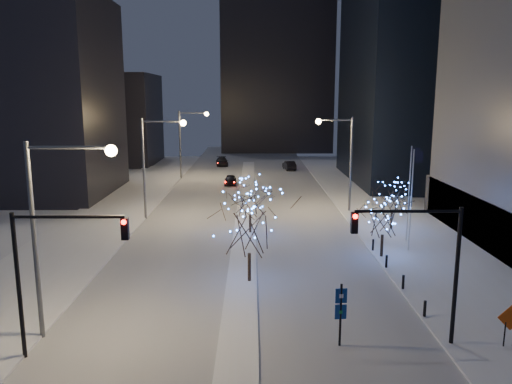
{
  "coord_description": "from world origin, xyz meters",
  "views": [
    {
      "loc": [
        0.73,
        -21.65,
        12.08
      ],
      "look_at": [
        0.98,
        15.21,
        5.0
      ],
      "focal_mm": 35.0,
      "sensor_mm": 36.0,
      "label": 1
    }
  ],
  "objects_px": {
    "car_far": "(222,162)",
    "wayfinding_sign": "(341,308)",
    "car_mid": "(289,165)",
    "construction_sign": "(511,322)",
    "holiday_tree_median_far": "(250,199)",
    "holiday_tree_median_near": "(249,224)",
    "street_lamp_w_far": "(187,135)",
    "car_near": "(230,180)",
    "holiday_tree_plaza_near": "(383,216)",
    "street_lamp_w_near": "(54,213)",
    "street_lamp_w_mid": "(154,154)",
    "street_lamp_east": "(342,151)",
    "holiday_tree_plaza_far": "(393,197)",
    "traffic_signal_west": "(51,261)",
    "traffic_signal_east": "(425,253)"
  },
  "relations": [
    {
      "from": "street_lamp_w_near",
      "to": "car_near",
      "type": "relative_size",
      "value": 2.52
    },
    {
      "from": "construction_sign",
      "to": "street_lamp_w_mid",
      "type": "bearing_deg",
      "value": 131.77
    },
    {
      "from": "car_near",
      "to": "holiday_tree_plaza_near",
      "type": "bearing_deg",
      "value": -67.99
    },
    {
      "from": "street_lamp_w_mid",
      "to": "traffic_signal_west",
      "type": "bearing_deg",
      "value": -88.94
    },
    {
      "from": "traffic_signal_west",
      "to": "car_mid",
      "type": "xyz_separation_m",
      "value": [
        15.29,
        61.03,
        -4.02
      ]
    },
    {
      "from": "street_lamp_w_far",
      "to": "wayfinding_sign",
      "type": "bearing_deg",
      "value": -74.72
    },
    {
      "from": "holiday_tree_plaza_near",
      "to": "holiday_tree_median_far",
      "type": "bearing_deg",
      "value": 145.37
    },
    {
      "from": "holiday_tree_median_near",
      "to": "car_near",
      "type": "bearing_deg",
      "value": 94.42
    },
    {
      "from": "car_mid",
      "to": "holiday_tree_plaza_near",
      "type": "distance_m",
      "value": 46.7
    },
    {
      "from": "traffic_signal_west",
      "to": "traffic_signal_east",
      "type": "distance_m",
      "value": 17.41
    },
    {
      "from": "street_lamp_w_far",
      "to": "car_near",
      "type": "bearing_deg",
      "value": -39.46
    },
    {
      "from": "street_lamp_w_mid",
      "to": "construction_sign",
      "type": "bearing_deg",
      "value": -50.07
    },
    {
      "from": "car_mid",
      "to": "holiday_tree_plaza_far",
      "type": "height_order",
      "value": "holiday_tree_plaza_far"
    },
    {
      "from": "street_lamp_w_far",
      "to": "holiday_tree_plaza_near",
      "type": "xyz_separation_m",
      "value": [
        19.44,
        -37.46,
        -3.21
      ]
    },
    {
      "from": "street_lamp_east",
      "to": "car_near",
      "type": "bearing_deg",
      "value": 126.89
    },
    {
      "from": "street_lamp_w_far",
      "to": "wayfinding_sign",
      "type": "xyz_separation_m",
      "value": [
        13.94,
        -51.0,
        -4.53
      ]
    },
    {
      "from": "car_far",
      "to": "holiday_tree_median_near",
      "type": "relative_size",
      "value": 0.81
    },
    {
      "from": "car_mid",
      "to": "construction_sign",
      "type": "xyz_separation_m",
      "value": [
        6.29,
        -60.4,
        0.69
      ]
    },
    {
      "from": "street_lamp_w_near",
      "to": "holiday_tree_median_near",
      "type": "xyz_separation_m",
      "value": [
        9.44,
        7.49,
        -2.53
      ]
    },
    {
      "from": "holiday_tree_median_far",
      "to": "holiday_tree_median_near",
      "type": "bearing_deg",
      "value": -90.0
    },
    {
      "from": "car_near",
      "to": "holiday_tree_plaza_far",
      "type": "xyz_separation_m",
      "value": [
        15.86,
        -23.81,
        2.41
      ]
    },
    {
      "from": "street_lamp_w_mid",
      "to": "traffic_signal_west",
      "type": "distance_m",
      "value": 27.06
    },
    {
      "from": "holiday_tree_median_near",
      "to": "wayfinding_sign",
      "type": "distance_m",
      "value": 9.81
    },
    {
      "from": "car_far",
      "to": "wayfinding_sign",
      "type": "relative_size",
      "value": 1.56
    },
    {
      "from": "car_mid",
      "to": "construction_sign",
      "type": "distance_m",
      "value": 60.73
    },
    {
      "from": "holiday_tree_plaza_near",
      "to": "wayfinding_sign",
      "type": "distance_m",
      "value": 14.67
    },
    {
      "from": "holiday_tree_median_far",
      "to": "construction_sign",
      "type": "bearing_deg",
      "value": -58.73
    },
    {
      "from": "traffic_signal_east",
      "to": "car_mid",
      "type": "height_order",
      "value": "traffic_signal_east"
    },
    {
      "from": "car_mid",
      "to": "car_far",
      "type": "bearing_deg",
      "value": -31.34
    },
    {
      "from": "street_lamp_w_far",
      "to": "car_mid",
      "type": "relative_size",
      "value": 2.23
    },
    {
      "from": "street_lamp_w_mid",
      "to": "wayfinding_sign",
      "type": "distance_m",
      "value": 29.85
    },
    {
      "from": "holiday_tree_plaza_near",
      "to": "holiday_tree_median_near",
      "type": "bearing_deg",
      "value": -153.22
    },
    {
      "from": "traffic_signal_west",
      "to": "holiday_tree_median_far",
      "type": "relative_size",
      "value": 1.42
    },
    {
      "from": "street_lamp_w_mid",
      "to": "street_lamp_east",
      "type": "distance_m",
      "value": 19.26
    },
    {
      "from": "wayfinding_sign",
      "to": "street_lamp_east",
      "type": "bearing_deg",
      "value": 73.23
    },
    {
      "from": "traffic_signal_east",
      "to": "holiday_tree_plaza_near",
      "type": "distance_m",
      "value": 13.71
    },
    {
      "from": "street_lamp_w_near",
      "to": "construction_sign",
      "type": "distance_m",
      "value": 22.69
    },
    {
      "from": "traffic_signal_west",
      "to": "wayfinding_sign",
      "type": "height_order",
      "value": "traffic_signal_west"
    },
    {
      "from": "traffic_signal_west",
      "to": "car_near",
      "type": "height_order",
      "value": "traffic_signal_west"
    },
    {
      "from": "holiday_tree_plaza_far",
      "to": "holiday_tree_median_near",
      "type": "bearing_deg",
      "value": -134.35
    },
    {
      "from": "street_lamp_w_mid",
      "to": "traffic_signal_west",
      "type": "xyz_separation_m",
      "value": [
        0.5,
        -27.0,
        -1.74
      ]
    },
    {
      "from": "holiday_tree_median_near",
      "to": "street_lamp_w_mid",
      "type": "bearing_deg",
      "value": 118.32
    },
    {
      "from": "traffic_signal_east",
      "to": "holiday_tree_median_far",
      "type": "distance_m",
      "value": 22.18
    },
    {
      "from": "holiday_tree_median_near",
      "to": "street_lamp_w_far",
      "type": "bearing_deg",
      "value": 102.52
    },
    {
      "from": "street_lamp_w_mid",
      "to": "car_far",
      "type": "height_order",
      "value": "street_lamp_w_mid"
    },
    {
      "from": "car_mid",
      "to": "holiday_tree_median_far",
      "type": "distance_m",
      "value": 40.16
    },
    {
      "from": "car_mid",
      "to": "street_lamp_w_near",
      "type": "bearing_deg",
      "value": 67.28
    },
    {
      "from": "traffic_signal_west",
      "to": "holiday_tree_plaza_near",
      "type": "distance_m",
      "value": 23.92
    },
    {
      "from": "street_lamp_w_near",
      "to": "wayfinding_sign",
      "type": "bearing_deg",
      "value": -4.1
    },
    {
      "from": "traffic_signal_east",
      "to": "car_far",
      "type": "bearing_deg",
      "value": 101.85
    }
  ]
}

